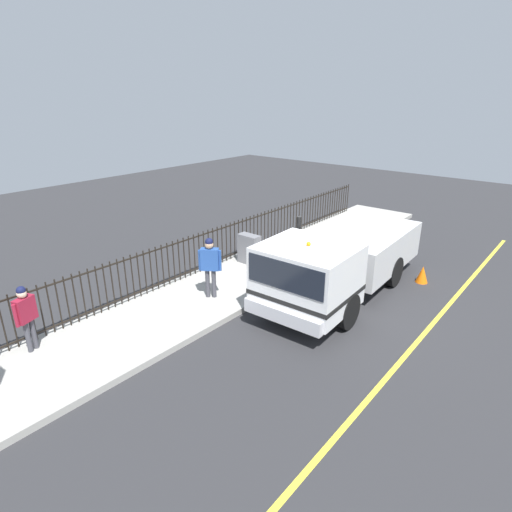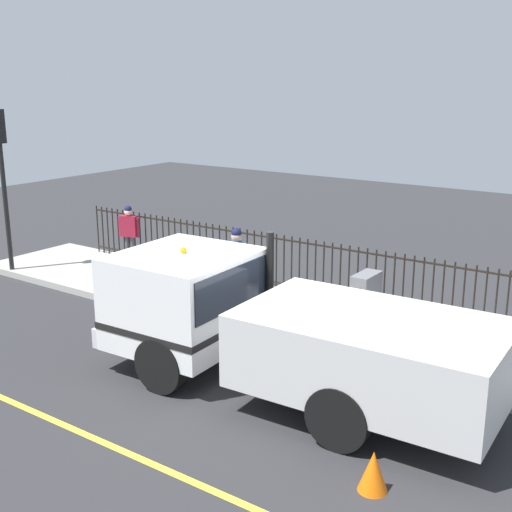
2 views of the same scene
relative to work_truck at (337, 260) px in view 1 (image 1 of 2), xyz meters
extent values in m
plane|color=#2B2B2D|center=(0.03, 0.08, -1.20)|extent=(45.02, 45.02, 0.00)
cube|color=#A3A099|center=(2.94, 0.08, -1.11)|extent=(2.96, 20.46, 0.17)
cube|color=yellow|center=(-2.80, 0.08, -1.19)|extent=(0.12, 18.42, 0.01)
cube|color=white|center=(-0.07, 1.68, 0.11)|extent=(2.41, 2.21, 1.65)
cube|color=black|center=(-0.07, 1.68, 0.47)|extent=(2.22, 2.24, 0.72)
cube|color=silver|center=(0.07, -1.89, -0.13)|extent=(2.48, 4.06, 1.17)
cube|color=silver|center=(-0.11, 2.82, -0.57)|extent=(2.22, 0.29, 0.36)
cube|color=black|center=(-0.07, 1.68, -0.25)|extent=(2.43, 2.23, 0.12)
cylinder|color=black|center=(-1.10, 1.32, -0.72)|extent=(0.34, 0.97, 0.96)
cylinder|color=black|center=(0.99, 1.40, -0.72)|extent=(0.34, 0.97, 0.96)
cylinder|color=black|center=(-0.97, -1.93, -0.72)|extent=(0.34, 0.97, 0.96)
cylinder|color=black|center=(1.11, -1.85, -0.72)|extent=(0.34, 0.97, 0.96)
sphere|color=orange|center=(-0.07, 1.68, 0.98)|extent=(0.12, 0.12, 0.12)
cylinder|color=black|center=(0.99, 0.56, 0.27)|extent=(0.14, 0.14, 1.97)
cube|color=#264C99|center=(2.64, 2.54, 0.14)|extent=(0.55, 0.48, 0.64)
sphere|color=tan|center=(2.64, 2.54, 0.58)|extent=(0.24, 0.24, 0.24)
sphere|color=#14193F|center=(2.64, 2.54, 0.66)|extent=(0.22, 0.22, 0.22)
cylinder|color=#3F3F47|center=(2.72, 2.59, -0.60)|extent=(0.13, 0.13, 0.85)
cylinder|color=#3F3F47|center=(2.57, 2.48, -0.60)|extent=(0.13, 0.13, 0.85)
cylinder|color=#264C99|center=(2.87, 2.70, 0.11)|extent=(0.09, 0.09, 0.60)
cylinder|color=#264C99|center=(2.41, 2.37, 0.11)|extent=(0.09, 0.09, 0.60)
cube|color=maroon|center=(3.87, 7.09, 0.02)|extent=(0.35, 0.50, 0.57)
sphere|color=beige|center=(3.87, 7.09, 0.41)|extent=(0.21, 0.21, 0.21)
sphere|color=#14193F|center=(3.87, 7.09, 0.48)|extent=(0.20, 0.20, 0.20)
cylinder|color=#3F3F47|center=(3.90, 7.02, -0.65)|extent=(0.11, 0.11, 0.76)
cylinder|color=#3F3F47|center=(3.84, 7.17, -0.65)|extent=(0.11, 0.11, 0.76)
cylinder|color=maroon|center=(3.96, 6.85, -0.01)|extent=(0.09, 0.09, 0.54)
cylinder|color=maroon|center=(3.78, 7.34, -0.01)|extent=(0.09, 0.09, 0.54)
cylinder|color=black|center=(4.24, -8.62, -0.35)|extent=(0.04, 0.04, 1.36)
cylinder|color=black|center=(4.24, -8.40, -0.35)|extent=(0.04, 0.04, 1.36)
cylinder|color=black|center=(4.24, -8.19, -0.35)|extent=(0.04, 0.04, 1.36)
cylinder|color=black|center=(4.24, -7.98, -0.35)|extent=(0.04, 0.04, 1.36)
cylinder|color=black|center=(4.24, -7.76, -0.35)|extent=(0.04, 0.04, 1.36)
cylinder|color=black|center=(4.24, -7.55, -0.35)|extent=(0.04, 0.04, 1.36)
cylinder|color=black|center=(4.24, -7.33, -0.35)|extent=(0.04, 0.04, 1.36)
cylinder|color=black|center=(4.24, -7.12, -0.35)|extent=(0.04, 0.04, 1.36)
cylinder|color=black|center=(4.24, -6.90, -0.35)|extent=(0.04, 0.04, 1.36)
cylinder|color=black|center=(4.24, -6.69, -0.35)|extent=(0.04, 0.04, 1.36)
cylinder|color=black|center=(4.24, -6.47, -0.35)|extent=(0.04, 0.04, 1.36)
cylinder|color=black|center=(4.24, -6.26, -0.35)|extent=(0.04, 0.04, 1.36)
cylinder|color=black|center=(4.24, -6.04, -0.35)|extent=(0.04, 0.04, 1.36)
cylinder|color=black|center=(4.24, -5.83, -0.35)|extent=(0.04, 0.04, 1.36)
cylinder|color=black|center=(4.24, -5.61, -0.35)|extent=(0.04, 0.04, 1.36)
cylinder|color=black|center=(4.24, -5.40, -0.35)|extent=(0.04, 0.04, 1.36)
cylinder|color=black|center=(4.24, -5.18, -0.35)|extent=(0.04, 0.04, 1.36)
cylinder|color=black|center=(4.24, -4.97, -0.35)|extent=(0.04, 0.04, 1.36)
cylinder|color=black|center=(4.24, -4.75, -0.35)|extent=(0.04, 0.04, 1.36)
cylinder|color=black|center=(4.24, -4.54, -0.35)|extent=(0.04, 0.04, 1.36)
cylinder|color=black|center=(4.24, -4.32, -0.35)|extent=(0.04, 0.04, 1.36)
cylinder|color=black|center=(4.24, -4.11, -0.35)|extent=(0.04, 0.04, 1.36)
cylinder|color=black|center=(4.24, -3.90, -0.35)|extent=(0.04, 0.04, 1.36)
cylinder|color=black|center=(4.24, -3.68, -0.35)|extent=(0.04, 0.04, 1.36)
cylinder|color=black|center=(4.24, -3.47, -0.35)|extent=(0.04, 0.04, 1.36)
cylinder|color=black|center=(4.24, -3.25, -0.35)|extent=(0.04, 0.04, 1.36)
cylinder|color=black|center=(4.24, -3.04, -0.35)|extent=(0.04, 0.04, 1.36)
cylinder|color=black|center=(4.24, -2.82, -0.35)|extent=(0.04, 0.04, 1.36)
cylinder|color=black|center=(4.24, -2.61, -0.35)|extent=(0.04, 0.04, 1.36)
cylinder|color=black|center=(4.24, -2.39, -0.35)|extent=(0.04, 0.04, 1.36)
cylinder|color=black|center=(4.24, -2.18, -0.35)|extent=(0.04, 0.04, 1.36)
cylinder|color=black|center=(4.24, -1.96, -0.35)|extent=(0.04, 0.04, 1.36)
cylinder|color=black|center=(4.24, -1.75, -0.35)|extent=(0.04, 0.04, 1.36)
cylinder|color=black|center=(4.24, -1.53, -0.35)|extent=(0.04, 0.04, 1.36)
cylinder|color=black|center=(4.24, -1.32, -0.35)|extent=(0.04, 0.04, 1.36)
cylinder|color=black|center=(4.24, -1.10, -0.35)|extent=(0.04, 0.04, 1.36)
cylinder|color=black|center=(4.24, -0.89, -0.35)|extent=(0.04, 0.04, 1.36)
cylinder|color=black|center=(4.24, -0.67, -0.35)|extent=(0.04, 0.04, 1.36)
cylinder|color=black|center=(4.24, -0.46, -0.35)|extent=(0.04, 0.04, 1.36)
cylinder|color=black|center=(4.24, -0.24, -0.35)|extent=(0.04, 0.04, 1.36)
cylinder|color=black|center=(4.24, -0.03, -0.35)|extent=(0.04, 0.04, 1.36)
cylinder|color=black|center=(4.24, 0.18, -0.35)|extent=(0.04, 0.04, 1.36)
cylinder|color=black|center=(4.24, 0.40, -0.35)|extent=(0.04, 0.04, 1.36)
cylinder|color=black|center=(4.24, 0.61, -0.35)|extent=(0.04, 0.04, 1.36)
cylinder|color=black|center=(4.24, 0.83, -0.35)|extent=(0.04, 0.04, 1.36)
cylinder|color=black|center=(4.24, 1.04, -0.35)|extent=(0.04, 0.04, 1.36)
cylinder|color=black|center=(4.24, 1.26, -0.35)|extent=(0.04, 0.04, 1.36)
cylinder|color=black|center=(4.24, 1.47, -0.35)|extent=(0.04, 0.04, 1.36)
cylinder|color=black|center=(4.24, 1.69, -0.35)|extent=(0.04, 0.04, 1.36)
cylinder|color=black|center=(4.24, 1.90, -0.35)|extent=(0.04, 0.04, 1.36)
cylinder|color=black|center=(4.24, 2.12, -0.35)|extent=(0.04, 0.04, 1.36)
cylinder|color=black|center=(4.24, 2.33, -0.35)|extent=(0.04, 0.04, 1.36)
cylinder|color=black|center=(4.24, 2.55, -0.35)|extent=(0.04, 0.04, 1.36)
cylinder|color=black|center=(4.24, 2.76, -0.35)|extent=(0.04, 0.04, 1.36)
cylinder|color=black|center=(4.24, 2.98, -0.35)|extent=(0.04, 0.04, 1.36)
cylinder|color=black|center=(4.24, 3.19, -0.35)|extent=(0.04, 0.04, 1.36)
cylinder|color=black|center=(4.24, 3.41, -0.35)|extent=(0.04, 0.04, 1.36)
cylinder|color=black|center=(4.24, 3.62, -0.35)|extent=(0.04, 0.04, 1.36)
cylinder|color=black|center=(4.24, 3.84, -0.35)|extent=(0.04, 0.04, 1.36)
cylinder|color=black|center=(4.24, 4.05, -0.35)|extent=(0.04, 0.04, 1.36)
cylinder|color=black|center=(4.24, 4.26, -0.35)|extent=(0.04, 0.04, 1.36)
cylinder|color=black|center=(4.24, 4.48, -0.35)|extent=(0.04, 0.04, 1.36)
cylinder|color=black|center=(4.24, 4.69, -0.35)|extent=(0.04, 0.04, 1.36)
cylinder|color=black|center=(4.24, 4.91, -0.35)|extent=(0.04, 0.04, 1.36)
cylinder|color=black|center=(4.24, 5.12, -0.35)|extent=(0.04, 0.04, 1.36)
cylinder|color=black|center=(4.24, 5.34, -0.35)|extent=(0.04, 0.04, 1.36)
cylinder|color=black|center=(4.24, 5.55, -0.35)|extent=(0.04, 0.04, 1.36)
cylinder|color=black|center=(4.24, 5.77, -0.35)|extent=(0.04, 0.04, 1.36)
cylinder|color=black|center=(4.24, 5.98, -0.35)|extent=(0.04, 0.04, 1.36)
cylinder|color=black|center=(4.24, 6.20, -0.35)|extent=(0.04, 0.04, 1.36)
cylinder|color=black|center=(4.24, 6.41, -0.35)|extent=(0.04, 0.04, 1.36)
cylinder|color=black|center=(4.24, 6.63, -0.35)|extent=(0.04, 0.04, 1.36)
cylinder|color=black|center=(4.24, 6.84, -0.35)|extent=(0.04, 0.04, 1.36)
cylinder|color=black|center=(4.24, 7.06, -0.35)|extent=(0.04, 0.04, 1.36)
cylinder|color=black|center=(4.24, 7.27, -0.35)|extent=(0.04, 0.04, 1.36)
cylinder|color=black|center=(4.24, 7.49, -0.35)|extent=(0.04, 0.04, 1.36)
cube|color=black|center=(4.24, 0.08, 0.23)|extent=(0.04, 17.39, 0.04)
cube|color=black|center=(4.24, 0.08, -0.87)|extent=(0.04, 17.39, 0.04)
cube|color=slate|center=(3.50, -0.17, -0.52)|extent=(0.78, 0.37, 1.03)
cone|color=orange|center=(-1.61, -2.77, -0.92)|extent=(0.39, 0.39, 0.55)
camera|label=1|loc=(-5.42, 10.22, 4.51)|focal=29.57mm
camera|label=2|loc=(-8.51, -5.78, 3.89)|focal=46.40mm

